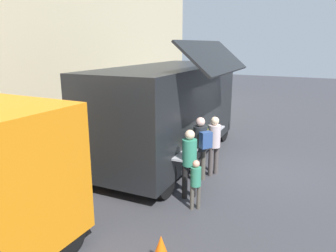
{
  "coord_description": "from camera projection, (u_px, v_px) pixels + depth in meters",
  "views": [
    {
      "loc": [
        -9.11,
        -1.86,
        3.63
      ],
      "look_at": [
        -1.02,
        2.16,
        1.3
      ],
      "focal_mm": 34.01,
      "sensor_mm": 36.0,
      "label": 1
    }
  ],
  "objects": [
    {
      "name": "ground_plane",
      "position": [
        247.0,
        168.0,
        9.61
      ],
      "size": [
        60.0,
        60.0,
        0.0
      ],
      "primitive_type": "plane",
      "color": "#38383D"
    },
    {
      "name": "curb_strip",
      "position": [
        8.0,
        187.0,
        8.15
      ],
      "size": [
        28.0,
        1.6,
        0.15
      ],
      "primitive_type": "cube",
      "color": "#9E998E",
      "rests_on": "ground"
    },
    {
      "name": "food_truck_main",
      "position": [
        169.0,
        109.0,
        10.11
      ],
      "size": [
        6.67,
        3.57,
        3.72
      ],
      "rotation": [
        0.0,
        0.0,
        0.03
      ],
      "color": "black",
      "rests_on": "ground"
    },
    {
      "name": "customer_rear_waiting",
      "position": [
        189.0,
        158.0,
        7.53
      ],
      "size": [
        0.35,
        0.35,
        1.71
      ],
      "rotation": [
        0.0,
        0.0,
        0.84
      ],
      "color": "black",
      "rests_on": "ground"
    },
    {
      "name": "trash_bin",
      "position": [
        166.0,
        112.0,
        15.22
      ],
      "size": [
        0.6,
        0.6,
        1.0
      ],
      "primitive_type": "cylinder",
      "color": "#2D6235",
      "rests_on": "ground"
    },
    {
      "name": "customer_front_ordering",
      "position": [
        214.0,
        141.0,
        8.88
      ],
      "size": [
        0.35,
        0.35,
        1.7
      ],
      "rotation": [
        0.0,
        0.0,
        1.14
      ],
      "color": "#4E4542",
      "rests_on": "ground"
    },
    {
      "name": "traffic_cone_orange",
      "position": [
        161.0,
        250.0,
        5.34
      ],
      "size": [
        0.36,
        0.36,
        0.55
      ],
      "primitive_type": "cone",
      "color": "orange",
      "rests_on": "ground"
    },
    {
      "name": "child_near_queue",
      "position": [
        196.0,
        180.0,
        7.05
      ],
      "size": [
        0.24,
        0.24,
        1.17
      ],
      "rotation": [
        0.0,
        0.0,
        0.64
      ],
      "color": "#4F4B42",
      "rests_on": "ground"
    },
    {
      "name": "customer_mid_with_backpack",
      "position": [
        201.0,
        143.0,
        8.44
      ],
      "size": [
        0.52,
        0.57,
        1.78
      ],
      "rotation": [
        0.0,
        0.0,
        0.93
      ],
      "color": "#4F4A40",
      "rests_on": "ground"
    }
  ]
}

